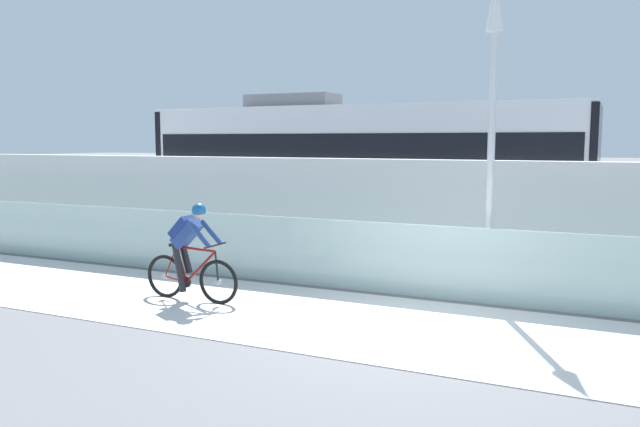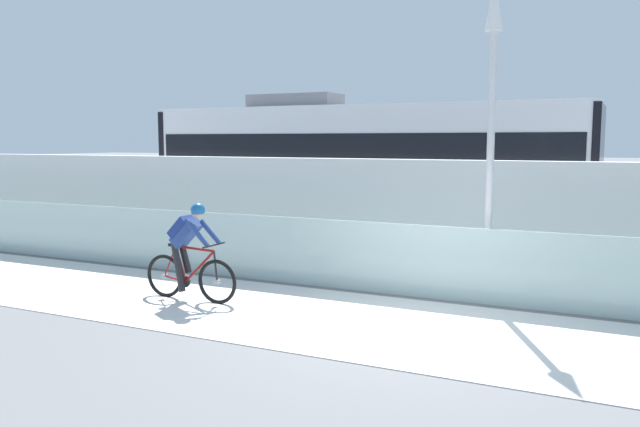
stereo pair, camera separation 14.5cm
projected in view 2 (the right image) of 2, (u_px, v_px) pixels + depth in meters
name	position (u px, v px, depth m)	size (l,w,h in m)	color
ground_plane	(408.00, 329.00, 8.84)	(200.00, 200.00, 0.00)	slate
bike_path_deck	(408.00, 329.00, 8.84)	(32.00, 3.20, 0.01)	silver
glass_parapet	(444.00, 263.00, 10.42)	(32.00, 0.05, 1.22)	#ADC6C1
concrete_barrier_wall	(469.00, 220.00, 11.98)	(32.00, 0.36, 2.24)	silver
tram_rail_near	(493.00, 257.00, 14.33)	(32.00, 0.08, 0.01)	#595654
tram_rail_far	(504.00, 247.00, 15.61)	(32.00, 0.08, 0.01)	#595654
tram	(364.00, 169.00, 16.23)	(11.06, 2.54, 3.81)	silver
cyclist_on_bike	(189.00, 252.00, 10.35)	(1.77, 0.58, 1.61)	black
lamp_post_antenna	(492.00, 97.00, 10.11)	(0.28, 0.28, 5.20)	gray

